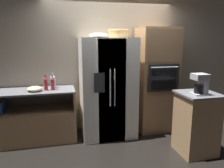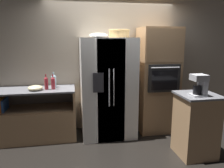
{
  "view_description": "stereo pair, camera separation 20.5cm",
  "coord_description": "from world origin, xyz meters",
  "px_view_note": "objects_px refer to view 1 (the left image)",
  "views": [
    {
      "loc": [
        -0.96,
        -3.86,
        1.81
      ],
      "look_at": [
        -0.06,
        -0.07,
        1.01
      ],
      "focal_mm": 35.0,
      "sensor_mm": 36.0,
      "label": 1
    },
    {
      "loc": [
        -0.76,
        -3.9,
        1.81
      ],
      "look_at": [
        -0.06,
        -0.07,
        1.01
      ],
      "focal_mm": 35.0,
      "sensor_mm": 36.0,
      "label": 2
    }
  ],
  "objects_px": {
    "refrigerator": "(108,88)",
    "bottle_short": "(46,84)",
    "wicker_basket": "(119,33)",
    "bottle_wide": "(53,81)",
    "mixing_bowl": "(35,89)",
    "wall_oven": "(156,80)",
    "bottle_tall": "(53,83)",
    "fruit_bowl": "(98,35)",
    "coffee_maker": "(201,83)"
  },
  "relations": [
    {
      "from": "refrigerator",
      "to": "bottle_short",
      "type": "height_order",
      "value": "refrigerator"
    },
    {
      "from": "wicker_basket",
      "to": "refrigerator",
      "type": "bearing_deg",
      "value": 174.22
    },
    {
      "from": "bottle_wide",
      "to": "mixing_bowl",
      "type": "distance_m",
      "value": 0.37
    },
    {
      "from": "wall_oven",
      "to": "mixing_bowl",
      "type": "relative_size",
      "value": 8.01
    },
    {
      "from": "bottle_tall",
      "to": "mixing_bowl",
      "type": "height_order",
      "value": "bottle_tall"
    },
    {
      "from": "wicker_basket",
      "to": "bottle_tall",
      "type": "height_order",
      "value": "wicker_basket"
    },
    {
      "from": "fruit_bowl",
      "to": "bottle_short",
      "type": "relative_size",
      "value": 1.16
    },
    {
      "from": "fruit_bowl",
      "to": "coffee_maker",
      "type": "distance_m",
      "value": 1.85
    },
    {
      "from": "bottle_tall",
      "to": "refrigerator",
      "type": "bearing_deg",
      "value": -0.03
    },
    {
      "from": "bottle_wide",
      "to": "coffee_maker",
      "type": "distance_m",
      "value": 2.5
    },
    {
      "from": "mixing_bowl",
      "to": "coffee_maker",
      "type": "relative_size",
      "value": 0.8
    },
    {
      "from": "wicker_basket",
      "to": "fruit_bowl",
      "type": "relative_size",
      "value": 1.2
    },
    {
      "from": "bottle_wide",
      "to": "coffee_maker",
      "type": "height_order",
      "value": "coffee_maker"
    },
    {
      "from": "refrigerator",
      "to": "mixing_bowl",
      "type": "distance_m",
      "value": 1.29
    },
    {
      "from": "wicker_basket",
      "to": "coffee_maker",
      "type": "height_order",
      "value": "wicker_basket"
    },
    {
      "from": "coffee_maker",
      "to": "bottle_short",
      "type": "bearing_deg",
      "value": 154.64
    },
    {
      "from": "bottle_wide",
      "to": "refrigerator",
      "type": "bearing_deg",
      "value": -9.21
    },
    {
      "from": "refrigerator",
      "to": "bottle_tall",
      "type": "xyz_separation_m",
      "value": [
        -0.98,
        0.0,
        0.14
      ]
    },
    {
      "from": "bottle_tall",
      "to": "bottle_wide",
      "type": "relative_size",
      "value": 0.92
    },
    {
      "from": "wicker_basket",
      "to": "fruit_bowl",
      "type": "bearing_deg",
      "value": -174.91
    },
    {
      "from": "refrigerator",
      "to": "fruit_bowl",
      "type": "distance_m",
      "value": 0.98
    },
    {
      "from": "bottle_wide",
      "to": "fruit_bowl",
      "type": "bearing_deg",
      "value": -14.75
    },
    {
      "from": "wicker_basket",
      "to": "mixing_bowl",
      "type": "xyz_separation_m",
      "value": [
        -1.49,
        -0.01,
        -0.93
      ]
    },
    {
      "from": "wall_oven",
      "to": "coffee_maker",
      "type": "relative_size",
      "value": 6.42
    },
    {
      "from": "fruit_bowl",
      "to": "bottle_wide",
      "type": "xyz_separation_m",
      "value": [
        -0.81,
        0.21,
        -0.81
      ]
    },
    {
      "from": "wicker_basket",
      "to": "wall_oven",
      "type": "bearing_deg",
      "value": 6.45
    },
    {
      "from": "refrigerator",
      "to": "coffee_maker",
      "type": "distance_m",
      "value": 1.63
    },
    {
      "from": "wall_oven",
      "to": "wicker_basket",
      "type": "relative_size",
      "value": 5.34
    },
    {
      "from": "coffee_maker",
      "to": "wall_oven",
      "type": "bearing_deg",
      "value": 99.28
    },
    {
      "from": "refrigerator",
      "to": "wicker_basket",
      "type": "bearing_deg",
      "value": -5.78
    },
    {
      "from": "wall_oven",
      "to": "bottle_short",
      "type": "distance_m",
      "value": 2.1
    },
    {
      "from": "mixing_bowl",
      "to": "bottle_short",
      "type": "bearing_deg",
      "value": 10.81
    },
    {
      "from": "bottle_tall",
      "to": "bottle_wide",
      "type": "bearing_deg",
      "value": 89.35
    },
    {
      "from": "fruit_bowl",
      "to": "bottle_wide",
      "type": "relative_size",
      "value": 1.11
    },
    {
      "from": "coffee_maker",
      "to": "bottle_wide",
      "type": "bearing_deg",
      "value": 150.2
    },
    {
      "from": "wicker_basket",
      "to": "mixing_bowl",
      "type": "relative_size",
      "value": 1.5
    },
    {
      "from": "fruit_bowl",
      "to": "mixing_bowl",
      "type": "distance_m",
      "value": 1.43
    },
    {
      "from": "wall_oven",
      "to": "mixing_bowl",
      "type": "xyz_separation_m",
      "value": [
        -2.28,
        -0.1,
        -0.04
      ]
    },
    {
      "from": "bottle_tall",
      "to": "coffee_maker",
      "type": "height_order",
      "value": "coffee_maker"
    },
    {
      "from": "fruit_bowl",
      "to": "bottle_wide",
      "type": "distance_m",
      "value": 1.17
    },
    {
      "from": "bottle_wide",
      "to": "coffee_maker",
      "type": "bearing_deg",
      "value": -29.8
    },
    {
      "from": "bottle_short",
      "to": "mixing_bowl",
      "type": "relative_size",
      "value": 1.08
    },
    {
      "from": "bottle_tall",
      "to": "wicker_basket",
      "type": "bearing_deg",
      "value": -1.03
    },
    {
      "from": "wicker_basket",
      "to": "coffee_maker",
      "type": "distance_m",
      "value": 1.63
    },
    {
      "from": "wicker_basket",
      "to": "bottle_short",
      "type": "distance_m",
      "value": 1.56
    },
    {
      "from": "bottle_short",
      "to": "coffee_maker",
      "type": "relative_size",
      "value": 0.86
    },
    {
      "from": "refrigerator",
      "to": "mixing_bowl",
      "type": "bearing_deg",
      "value": -178.46
    },
    {
      "from": "refrigerator",
      "to": "wall_oven",
      "type": "bearing_deg",
      "value": 3.95
    },
    {
      "from": "wall_oven",
      "to": "mixing_bowl",
      "type": "bearing_deg",
      "value": -177.4
    },
    {
      "from": "bottle_tall",
      "to": "bottle_short",
      "type": "distance_m",
      "value": 0.12
    }
  ]
}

